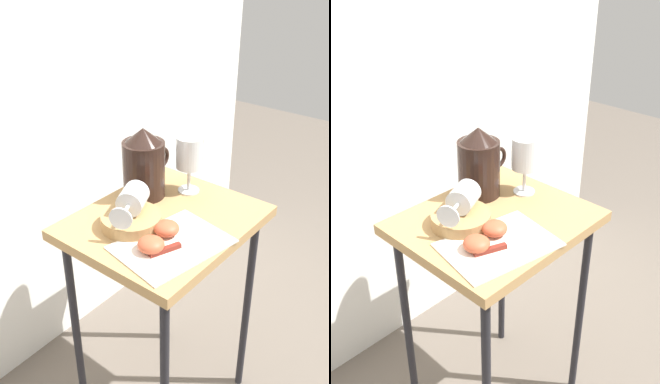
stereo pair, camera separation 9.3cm
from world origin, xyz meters
TOP-DOWN VIEW (x-y plane):
  - curtain_drape at (0.00, 0.52)m, footprint 2.40×0.03m
  - table at (0.00, 0.00)m, footprint 0.50×0.42m
  - linen_napkin at (-0.09, -0.09)m, footprint 0.30×0.24m
  - basket_tray at (-0.09, 0.04)m, footprint 0.16×0.16m
  - pitcher at (0.06, 0.13)m, footprint 0.17×0.12m
  - wine_glass_upright at (0.16, 0.04)m, footprint 0.08×0.08m
  - wine_glass_tipped_near at (-0.07, 0.05)m, footprint 0.16×0.12m
  - apple_half_left at (-0.14, -0.07)m, footprint 0.07×0.07m
  - apple_half_right at (-0.06, -0.06)m, footprint 0.07×0.07m
  - knife at (-0.10, -0.11)m, footprint 0.20×0.09m

SIDE VIEW (x-z plane):
  - table at x=0.00m, z-range 0.27..1.00m
  - linen_napkin at x=-0.09m, z-range 0.72..0.73m
  - knife at x=-0.10m, z-range 0.73..0.74m
  - basket_tray at x=-0.09m, z-range 0.72..0.76m
  - apple_half_left at x=-0.14m, z-range 0.73..0.77m
  - apple_half_right at x=-0.06m, z-range 0.73..0.77m
  - wine_glass_tipped_near at x=-0.07m, z-range 0.76..0.83m
  - pitcher at x=0.06m, z-range 0.71..0.92m
  - wine_glass_upright at x=0.16m, z-range 0.76..0.93m
  - curtain_drape at x=0.00m, z-range 0.00..1.88m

